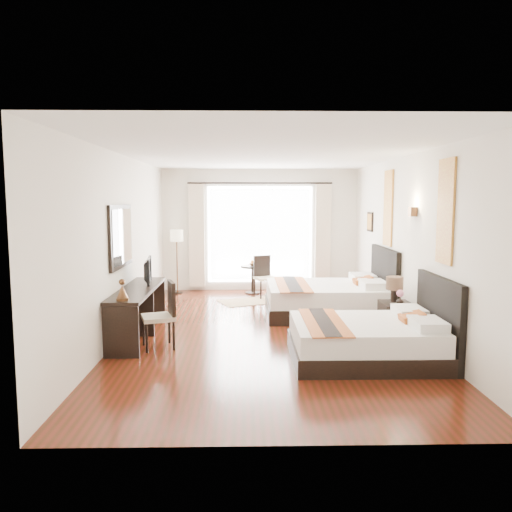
{
  "coord_description": "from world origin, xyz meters",
  "views": [
    {
      "loc": [
        -0.33,
        -7.81,
        2.1
      ],
      "look_at": [
        -0.16,
        0.18,
        1.2
      ],
      "focal_mm": 35.0,
      "sensor_mm": 36.0,
      "label": 1
    }
  ],
  "objects_px": {
    "table_lamp": "(395,285)",
    "television": "(145,270)",
    "window_chair": "(265,285)",
    "nightstand": "(396,319)",
    "vase": "(400,303)",
    "console_desk": "(138,312)",
    "floor_lamp": "(177,240)",
    "side_table": "(253,280)",
    "fruit_bowl": "(254,264)",
    "bed_near": "(372,338)",
    "bed_far": "(330,298)",
    "desk_chair": "(160,328)"
  },
  "relations": [
    {
      "from": "table_lamp",
      "to": "television",
      "type": "height_order",
      "value": "television"
    },
    {
      "from": "table_lamp",
      "to": "window_chair",
      "type": "xyz_separation_m",
      "value": [
        -1.89,
        3.07,
        -0.51
      ]
    },
    {
      "from": "nightstand",
      "to": "vase",
      "type": "distance_m",
      "value": 0.33
    },
    {
      "from": "television",
      "to": "vase",
      "type": "bearing_deg",
      "value": -107.79
    },
    {
      "from": "console_desk",
      "to": "window_chair",
      "type": "height_order",
      "value": "window_chair"
    },
    {
      "from": "floor_lamp",
      "to": "side_table",
      "type": "relative_size",
      "value": 2.27
    },
    {
      "from": "console_desk",
      "to": "fruit_bowl",
      "type": "xyz_separation_m",
      "value": [
        1.85,
        3.5,
        0.28
      ]
    },
    {
      "from": "side_table",
      "to": "bed_near",
      "type": "bearing_deg",
      "value": -72.44
    },
    {
      "from": "vase",
      "to": "window_chair",
      "type": "xyz_separation_m",
      "value": [
        -1.91,
        3.3,
        -0.29
      ]
    },
    {
      "from": "bed_far",
      "to": "console_desk",
      "type": "xyz_separation_m",
      "value": [
        -3.2,
        -1.37,
        0.06
      ]
    },
    {
      "from": "nightstand",
      "to": "side_table",
      "type": "xyz_separation_m",
      "value": [
        -2.16,
        3.59,
        0.05
      ]
    },
    {
      "from": "bed_far",
      "to": "side_table",
      "type": "height_order",
      "value": "bed_far"
    },
    {
      "from": "console_desk",
      "to": "window_chair",
      "type": "distance_m",
      "value": 3.71
    },
    {
      "from": "table_lamp",
      "to": "window_chair",
      "type": "height_order",
      "value": "table_lamp"
    },
    {
      "from": "bed_near",
      "to": "floor_lamp",
      "type": "relative_size",
      "value": 1.37
    },
    {
      "from": "bed_far",
      "to": "desk_chair",
      "type": "relative_size",
      "value": 2.3
    },
    {
      "from": "bed_near",
      "to": "window_chair",
      "type": "relative_size",
      "value": 2.2
    },
    {
      "from": "bed_far",
      "to": "window_chair",
      "type": "relative_size",
      "value": 2.44
    },
    {
      "from": "bed_near",
      "to": "nightstand",
      "type": "distance_m",
      "value": 1.32
    },
    {
      "from": "bed_far",
      "to": "fruit_bowl",
      "type": "bearing_deg",
      "value": 122.56
    },
    {
      "from": "bed_far",
      "to": "television",
      "type": "height_order",
      "value": "bed_far"
    },
    {
      "from": "bed_far",
      "to": "side_table",
      "type": "relative_size",
      "value": 3.45
    },
    {
      "from": "vase",
      "to": "desk_chair",
      "type": "bearing_deg",
      "value": -173.88
    },
    {
      "from": "television",
      "to": "table_lamp",
      "type": "bearing_deg",
      "value": -104.53
    },
    {
      "from": "bed_far",
      "to": "desk_chair",
      "type": "bearing_deg",
      "value": -144.51
    },
    {
      "from": "window_chair",
      "to": "desk_chair",
      "type": "bearing_deg",
      "value": -44.89
    },
    {
      "from": "nightstand",
      "to": "table_lamp",
      "type": "relative_size",
      "value": 1.32
    },
    {
      "from": "console_desk",
      "to": "bed_far",
      "type": "bearing_deg",
      "value": 23.15
    },
    {
      "from": "table_lamp",
      "to": "side_table",
      "type": "relative_size",
      "value": 0.66
    },
    {
      "from": "nightstand",
      "to": "vase",
      "type": "xyz_separation_m",
      "value": [
        0.0,
        -0.15,
        0.3
      ]
    },
    {
      "from": "vase",
      "to": "desk_chair",
      "type": "xyz_separation_m",
      "value": [
        -3.55,
        -0.38,
        -0.27
      ]
    },
    {
      "from": "console_desk",
      "to": "desk_chair",
      "type": "height_order",
      "value": "desk_chair"
    },
    {
      "from": "bed_far",
      "to": "window_chair",
      "type": "height_order",
      "value": "bed_far"
    },
    {
      "from": "nightstand",
      "to": "desk_chair",
      "type": "height_order",
      "value": "desk_chair"
    },
    {
      "from": "table_lamp",
      "to": "console_desk",
      "type": "relative_size",
      "value": 0.19
    },
    {
      "from": "table_lamp",
      "to": "window_chair",
      "type": "distance_m",
      "value": 3.64
    },
    {
      "from": "television",
      "to": "floor_lamp",
      "type": "bearing_deg",
      "value": -9.73
    },
    {
      "from": "console_desk",
      "to": "side_table",
      "type": "height_order",
      "value": "console_desk"
    },
    {
      "from": "window_chair",
      "to": "floor_lamp",
      "type": "bearing_deg",
      "value": -124.48
    },
    {
      "from": "table_lamp",
      "to": "bed_far",
      "type": "bearing_deg",
      "value": 119.14
    },
    {
      "from": "vase",
      "to": "television",
      "type": "distance_m",
      "value": 4.04
    },
    {
      "from": "bed_far",
      "to": "floor_lamp",
      "type": "height_order",
      "value": "floor_lamp"
    },
    {
      "from": "television",
      "to": "floor_lamp",
      "type": "distance_m",
      "value": 3.09
    },
    {
      "from": "bed_near",
      "to": "side_table",
      "type": "bearing_deg",
      "value": 107.56
    },
    {
      "from": "bed_near",
      "to": "vase",
      "type": "xyz_separation_m",
      "value": [
        0.67,
        0.99,
        0.27
      ]
    },
    {
      "from": "console_desk",
      "to": "television",
      "type": "xyz_separation_m",
      "value": [
        0.02,
        0.47,
        0.58
      ]
    },
    {
      "from": "table_lamp",
      "to": "bed_near",
      "type": "bearing_deg",
      "value": -118.17
    },
    {
      "from": "floor_lamp",
      "to": "table_lamp",
      "type": "bearing_deg",
      "value": -42.66
    },
    {
      "from": "vase",
      "to": "floor_lamp",
      "type": "distance_m",
      "value": 5.44
    },
    {
      "from": "television",
      "to": "fruit_bowl",
      "type": "distance_m",
      "value": 3.55
    }
  ]
}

